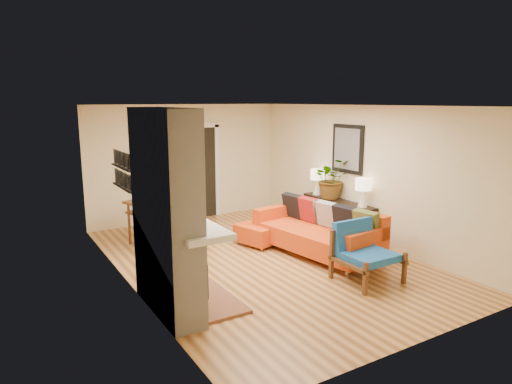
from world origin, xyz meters
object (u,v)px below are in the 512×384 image
Objects in this scene: blue_chair at (362,249)px; lamp_near at (363,189)px; console_table at (338,207)px; ottoman at (261,232)px; lamp_far at (317,179)px; sofa at (320,231)px; dining_table at (161,210)px; houseplant at (332,178)px.

lamp_near reaches higher than blue_chair.
blue_chair reaches higher than console_table.
blue_chair reaches higher than ottoman.
sofa is at bearing -126.45° from lamp_far.
dining_table is at bearing 122.31° from blue_chair.
blue_chair is 2.29m from console_table.
lamp_near is at bearing -89.35° from houseplant.
blue_chair is 2.95m from lamp_far.
dining_table is 3.58× the size of lamp_near.
lamp_far is (3.24, -0.59, 0.39)m from dining_table.
console_table is at bearing -21.36° from dining_table.
houseplant is (1.61, -0.12, 0.92)m from ottoman.
blue_chair is at bearing -99.64° from sofa.
lamp_far is at bearing 12.27° from ottoman.
lamp_near is (3.24, -1.94, 0.39)m from dining_table.
lamp_far is 0.65× the size of houseplant.
sofa reaches higher than blue_chair.
ottoman is at bearing 122.56° from sofa.
blue_chair is 1.64× the size of lamp_far.
dining_table is (-2.25, 1.93, 0.26)m from sofa.
console_table is 3.43× the size of lamp_far.
lamp_near reaches higher than sofa.
houseplant reaches higher than lamp_near.
lamp_far is (0.99, 1.34, 0.66)m from sofa.
blue_chair is 0.46× the size of dining_table.
lamp_near reaches higher than dining_table.
dining_table is at bearing 149.08° from lamp_near.
ottoman is 2.08m from lamp_near.
dining_table is at bearing 158.64° from console_table.
lamp_near and lamp_far have the same top height.
blue_chair is (-0.22, -1.29, 0.07)m from sofa.
houseplant reaches higher than ottoman.
blue_chair is at bearing -121.82° from console_table.
lamp_near is at bearing 46.51° from blue_chair.
ottoman is (-0.63, 0.99, -0.19)m from sofa.
ottoman is at bearing -30.12° from dining_table.
sofa is 1.28× the size of dining_table.
sofa is 1.20m from console_table.
console_table is 0.83m from lamp_near.
ottoman is 1.86m from lamp_far.
houseplant is (-0.01, 0.21, 0.56)m from console_table.
sofa is 1.19m from ottoman.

